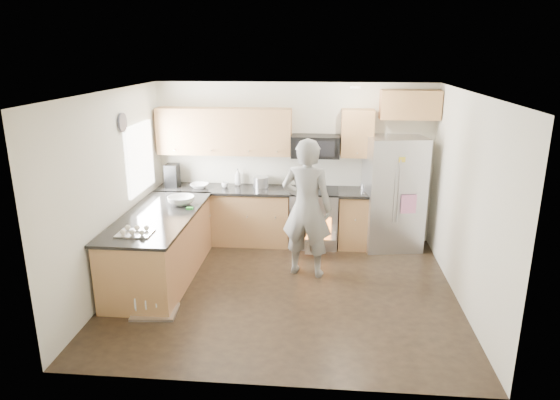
# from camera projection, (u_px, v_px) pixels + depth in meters

# --- Properties ---
(ground) EXTENTS (4.50, 4.50, 0.00)m
(ground) POSITION_uv_depth(u_px,v_px,m) (284.00, 290.00, 6.69)
(ground) COLOR black
(ground) RESTS_ON ground
(room_shell) EXTENTS (4.54, 4.04, 2.62)m
(room_shell) POSITION_uv_depth(u_px,v_px,m) (281.00, 168.00, 6.22)
(room_shell) COLOR beige
(room_shell) RESTS_ON ground
(back_cabinet_run) EXTENTS (4.45, 0.64, 2.50)m
(back_cabinet_run) POSITION_uv_depth(u_px,v_px,m) (257.00, 185.00, 8.13)
(back_cabinet_run) COLOR #AE7045
(back_cabinet_run) RESTS_ON ground
(peninsula) EXTENTS (0.96, 2.36, 1.05)m
(peninsula) POSITION_uv_depth(u_px,v_px,m) (161.00, 246.00, 6.94)
(peninsula) COLOR #AE7045
(peninsula) RESTS_ON ground
(stove_range) EXTENTS (0.76, 0.97, 1.79)m
(stove_range) POSITION_uv_depth(u_px,v_px,m) (314.00, 205.00, 8.08)
(stove_range) COLOR #B7B7BC
(stove_range) RESTS_ON ground
(refrigerator) EXTENTS (0.98, 0.82, 1.81)m
(refrigerator) POSITION_uv_depth(u_px,v_px,m) (393.00, 193.00, 7.91)
(refrigerator) COLOR #B7B7BC
(refrigerator) RESTS_ON ground
(person) EXTENTS (0.80, 0.61, 1.96)m
(person) POSITION_uv_depth(u_px,v_px,m) (307.00, 208.00, 6.90)
(person) COLOR gray
(person) RESTS_ON ground
(dish_rack) EXTENTS (0.57, 0.47, 0.33)m
(dish_rack) POSITION_uv_depth(u_px,v_px,m) (155.00, 307.00, 6.07)
(dish_rack) COLOR #B7B7BC
(dish_rack) RESTS_ON ground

